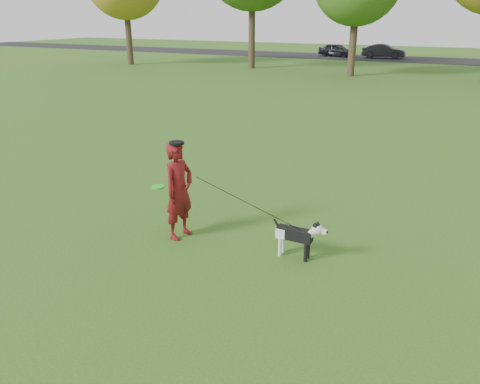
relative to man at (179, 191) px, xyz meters
The scene contains 7 objects.
ground 1.12m from the man, 17.40° to the right, with size 120.00×120.00×0.00m, color #285116.
road 39.81m from the man, 89.06° to the left, with size 120.00×7.00×0.02m, color black.
man is the anchor object (origin of this frame).
dog 2.26m from the man, ahead, with size 0.95×0.19×0.72m.
car_left 40.67m from the man, 101.92° to the left, with size 1.43×3.56×1.21m, color black.
car_mid 39.99m from the man, 95.70° to the left, with size 1.34×3.85×1.27m, color black.
man_held_items 1.36m from the man, ahead, with size 2.82×0.42×1.30m.
Camera 1 is at (3.82, -6.24, 3.82)m, focal length 35.00 mm.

